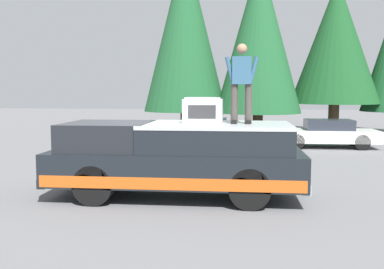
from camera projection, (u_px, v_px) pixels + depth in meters
name	position (u px, v px, depth m)	size (l,w,h in m)	color
ground_plane	(161.00, 191.00, 10.25)	(90.00, 90.00, 0.00)	slate
pickup_truck	(176.00, 158.00, 9.63)	(2.01, 5.54, 1.65)	black
compressor_unit	(203.00, 110.00, 9.51)	(0.65, 0.84, 0.56)	silver
person_on_truck_bed	(242.00, 81.00, 9.28)	(0.29, 0.72, 1.69)	#423D38
parked_car_white	(326.00, 133.00, 18.12)	(1.64, 4.10, 1.16)	white
parked_car_navy	(203.00, 132.00, 18.97)	(1.64, 4.10, 1.16)	navy
conifer_left	(336.00, 42.00, 23.44)	(4.71, 4.71, 8.28)	#4C3826
conifer_center_left	(259.00, 35.00, 22.85)	(4.51, 4.51, 9.30)	#4C3826
conifer_center_right	(185.00, 28.00, 23.73)	(4.51, 4.51, 10.21)	#4C3826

